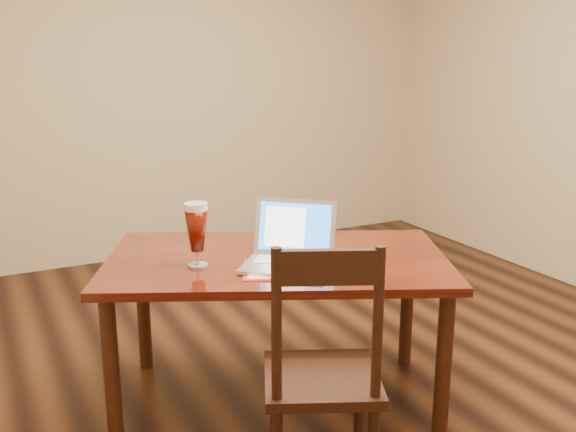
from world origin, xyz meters
name	(u,v)px	position (x,y,z in m)	size (l,w,h in m)	color
ground	(333,390)	(0.00, 0.00, 0.00)	(5.00, 5.00, 0.00)	black
room_shell	(340,9)	(0.00, 0.00, 1.76)	(4.51, 5.01, 2.71)	tan
dining_table	(275,273)	(-0.28, 0.05, 0.63)	(1.72, 1.40, 0.98)	#50180A
dining_chair	(323,375)	(-0.40, -0.59, 0.46)	(0.54, 0.53, 0.98)	black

